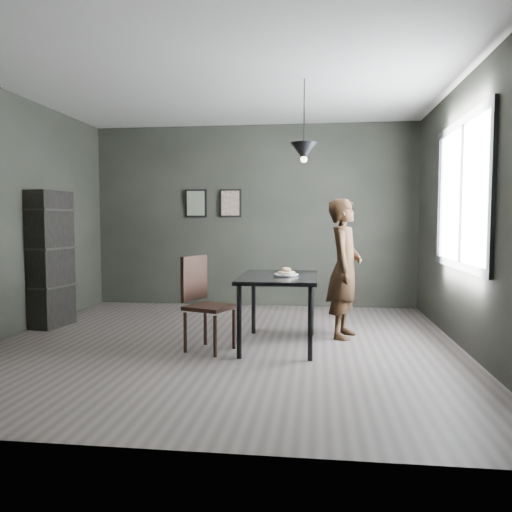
# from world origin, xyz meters

# --- Properties ---
(ground) EXTENTS (5.00, 5.00, 0.00)m
(ground) POSITION_xyz_m (0.00, 0.00, 0.00)
(ground) COLOR #3B3533
(ground) RESTS_ON ground
(back_wall) EXTENTS (5.00, 0.10, 2.80)m
(back_wall) POSITION_xyz_m (0.00, 2.50, 1.40)
(back_wall) COLOR black
(back_wall) RESTS_ON ground
(ceiling) EXTENTS (5.00, 5.00, 0.02)m
(ceiling) POSITION_xyz_m (0.00, 0.00, 2.80)
(ceiling) COLOR silver
(ceiling) RESTS_ON ground
(window_assembly) EXTENTS (0.04, 1.96, 1.56)m
(window_assembly) POSITION_xyz_m (2.47, 0.20, 1.60)
(window_assembly) COLOR white
(window_assembly) RESTS_ON ground
(cafe_table) EXTENTS (0.80, 1.20, 0.75)m
(cafe_table) POSITION_xyz_m (0.60, 0.00, 0.67)
(cafe_table) COLOR black
(cafe_table) RESTS_ON ground
(white_plate) EXTENTS (0.23, 0.23, 0.01)m
(white_plate) POSITION_xyz_m (0.68, -0.03, 0.76)
(white_plate) COLOR white
(white_plate) RESTS_ON cafe_table
(donut_pile) EXTENTS (0.19, 0.19, 0.08)m
(donut_pile) POSITION_xyz_m (0.68, -0.03, 0.79)
(donut_pile) COLOR beige
(donut_pile) RESTS_ON white_plate
(woman) EXTENTS (0.50, 0.65, 1.58)m
(woman) POSITION_xyz_m (1.31, 0.48, 0.79)
(woman) COLOR black
(woman) RESTS_ON ground
(wood_chair) EXTENTS (0.54, 0.54, 0.96)m
(wood_chair) POSITION_xyz_m (-0.16, -0.26, 0.55)
(wood_chair) COLOR black
(wood_chair) RESTS_ON ground
(shelf_unit) EXTENTS (0.40, 0.61, 1.70)m
(shelf_unit) POSITION_xyz_m (-2.32, 0.64, 0.85)
(shelf_unit) COLOR black
(shelf_unit) RESTS_ON ground
(pendant_lamp) EXTENTS (0.28, 0.28, 0.86)m
(pendant_lamp) POSITION_xyz_m (0.85, 0.10, 2.05)
(pendant_lamp) COLOR black
(pendant_lamp) RESTS_ON ground
(framed_print_left) EXTENTS (0.34, 0.04, 0.44)m
(framed_print_left) POSITION_xyz_m (-0.90, 2.47, 1.60)
(framed_print_left) COLOR black
(framed_print_left) RESTS_ON ground
(framed_print_right) EXTENTS (0.34, 0.04, 0.44)m
(framed_print_right) POSITION_xyz_m (-0.35, 2.47, 1.60)
(framed_print_right) COLOR black
(framed_print_right) RESTS_ON ground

